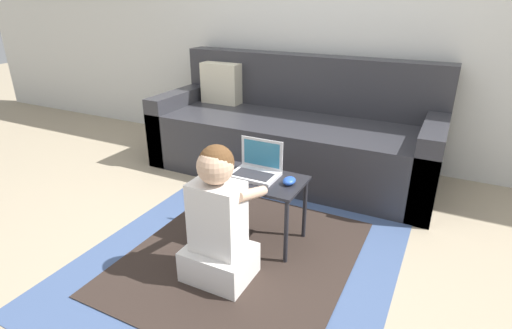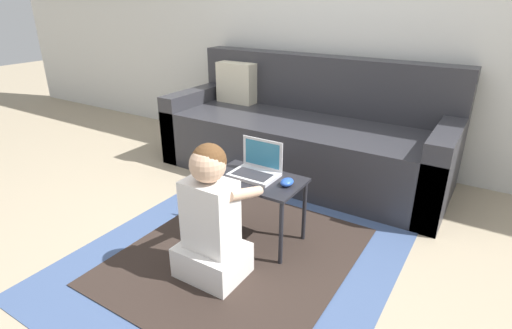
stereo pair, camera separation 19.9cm
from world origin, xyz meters
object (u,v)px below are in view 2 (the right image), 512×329
laptop_desk (257,187)px  person_seated (211,220)px  couch (304,135)px  laptop (256,170)px  computer_mouse (287,182)px

laptop_desk → person_seated: bearing=-92.5°
couch → person_seated: size_ratio=3.08×
laptop → person_seated: (0.01, -0.44, -0.11)m
couch → laptop_desk: (0.22, -1.09, 0.04)m
laptop → laptop_desk: bearing=-51.8°
laptop → computer_mouse: 0.22m
couch → laptop_desk: size_ratio=4.27×
computer_mouse → person_seated: (-0.21, -0.42, -0.10)m
couch → person_seated: couch is taller
laptop_desk → computer_mouse: size_ratio=5.88×
computer_mouse → person_seated: 0.48m
computer_mouse → couch: bearing=111.1°
computer_mouse → person_seated: person_seated is taller
laptop_desk → person_seated: 0.41m
laptop → person_seated: bearing=-88.9°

